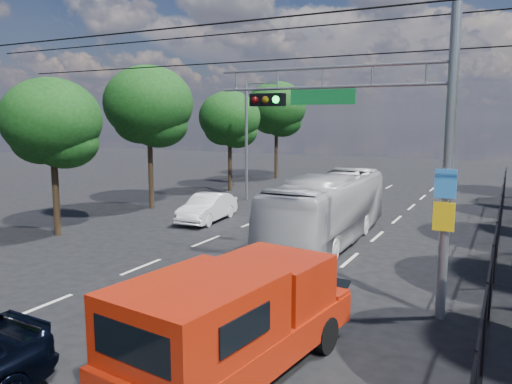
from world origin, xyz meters
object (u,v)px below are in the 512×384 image
Objects in this scene: signal_mast at (399,106)px; white_bus at (328,209)px; red_pickup at (236,318)px; white_van at (207,208)px.

white_bus is (-3.84, 6.12, -3.88)m from signal_mast.
white_bus is at bearing 99.94° from red_pickup.
signal_mast is 6.57m from red_pickup.
white_bus is 2.43× the size of white_van.
red_pickup is at bearing -111.96° from signal_mast.
signal_mast is 1.56× the size of red_pickup.
red_pickup reaches higher than white_van.
white_bus is (-1.91, 10.90, 0.20)m from red_pickup.
signal_mast is at bearing -59.32° from white_bus.
white_bus is at bearing -16.89° from white_van.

